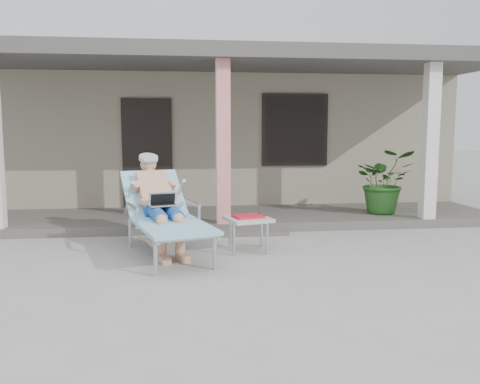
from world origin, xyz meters
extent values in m
plane|color=#9E9E99|center=(0.00, 0.00, 0.00)|extent=(60.00, 60.00, 0.00)
cube|color=gray|center=(0.00, 6.50, 1.50)|extent=(10.00, 5.00, 3.00)
cube|color=#474442|center=(0.00, 6.50, 3.15)|extent=(10.40, 5.40, 0.30)
cube|color=black|center=(-1.30, 3.97, 1.20)|extent=(0.95, 0.06, 2.10)
cube|color=black|center=(1.60, 3.97, 1.65)|extent=(1.20, 0.06, 1.30)
cube|color=black|center=(1.60, 3.96, 1.65)|extent=(1.32, 0.05, 1.42)
cube|color=#605B56|center=(0.00, 3.00, 0.07)|extent=(10.00, 2.00, 0.15)
cube|color=red|center=(0.00, 2.15, 1.45)|extent=(0.22, 0.22, 2.61)
cube|color=silver|center=(3.50, 2.15, 1.45)|extent=(0.22, 0.22, 2.61)
cube|color=#474442|center=(0.00, 3.00, 2.88)|extent=(10.00, 2.30, 0.24)
cube|color=#605B56|center=(0.00, 1.85, 0.04)|extent=(2.00, 0.30, 0.07)
cylinder|color=#B7B7BC|center=(-1.00, -0.25, 0.21)|extent=(0.05, 0.05, 0.42)
cylinder|color=#B7B7BC|center=(-0.31, -0.06, 0.21)|extent=(0.05, 0.05, 0.42)
cylinder|color=#B7B7BC|center=(-1.41, 1.21, 0.21)|extent=(0.05, 0.05, 0.42)
cylinder|color=#B7B7BC|center=(-0.72, 1.41, 0.21)|extent=(0.05, 0.05, 0.42)
cube|color=#B7B7BC|center=(-0.80, 0.37, 0.44)|extent=(1.06, 1.53, 0.03)
cube|color=#93C2E3|center=(-0.80, 0.37, 0.47)|extent=(1.18, 1.60, 0.04)
cube|color=#B7B7BC|center=(-1.07, 1.34, 0.71)|extent=(0.86, 0.83, 0.56)
cube|color=#93C2E3|center=(-1.07, 1.34, 0.75)|extent=(0.99, 0.94, 0.64)
cylinder|color=#B5B5B7|center=(-1.16, 1.66, 1.25)|extent=(0.34, 0.34, 0.15)
cube|color=silver|center=(-0.93, 0.84, 0.66)|extent=(0.44, 0.36, 0.27)
cube|color=#B5B6B1|center=(0.22, 0.81, 0.45)|extent=(0.69, 0.69, 0.04)
cylinder|color=#B7B7BC|center=(0.00, 0.58, 0.21)|extent=(0.04, 0.04, 0.42)
cylinder|color=#B7B7BC|center=(0.44, 0.58, 0.21)|extent=(0.04, 0.04, 0.42)
cylinder|color=#B7B7BC|center=(0.00, 1.03, 0.21)|extent=(0.04, 0.04, 0.42)
cylinder|color=#B7B7BC|center=(0.44, 1.03, 0.21)|extent=(0.04, 0.04, 0.42)
cube|color=red|center=(0.22, 0.81, 0.49)|extent=(0.45, 0.38, 0.03)
cube|color=black|center=(0.22, 0.95, 0.48)|extent=(0.38, 0.13, 0.04)
imported|color=#26591E|center=(2.99, 2.77, 0.73)|extent=(1.21, 1.11, 1.16)
camera|label=1|loc=(-0.74, -5.97, 1.68)|focal=38.00mm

